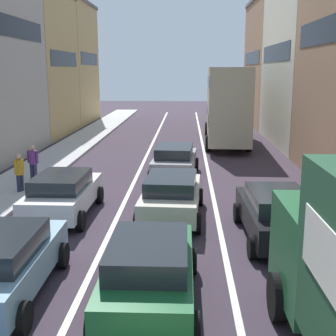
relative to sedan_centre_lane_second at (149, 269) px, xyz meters
name	(u,v)px	position (x,y,z in m)	size (l,w,h in m)	color
sidewalk_left	(49,163)	(-6.58, 14.32, -0.73)	(2.60, 64.00, 0.14)	#B4B4B4
lane_stripe_left	(142,165)	(-1.58, 14.32, -0.79)	(0.16, 60.00, 0.01)	silver
lane_stripe_right	(207,165)	(1.82, 14.32, -0.79)	(0.16, 60.00, 0.01)	silver
sedan_centre_lane_second	(149,269)	(0.00, 0.00, 0.00)	(2.07, 4.30, 1.49)	#19592D
wagon_left_lane_second	(2,262)	(-3.25, 0.21, 0.00)	(2.11, 4.33, 1.49)	#759EB7
hatchback_centre_lane_third	(172,195)	(0.27, 5.76, 0.00)	(2.24, 4.39, 1.49)	beige
sedan_left_lane_third	(63,193)	(-3.43, 5.80, 0.00)	(2.09, 4.32, 1.49)	silver
coupe_centre_lane_fourth	(175,160)	(0.21, 11.67, 0.00)	(2.30, 4.41, 1.49)	gray
sedan_right_lane_behind_truck	(277,213)	(3.41, 3.92, 0.00)	(2.15, 4.35, 1.49)	black
bus_mid_queue_primary	(227,102)	(3.42, 21.70, 2.03)	(3.08, 10.58, 5.06)	#BFB793
pedestrian_near_kerb	(19,171)	(-5.89, 8.41, 0.15)	(0.34, 0.52, 1.66)	#262D47
pedestrian_mid_sidewalk	(33,161)	(-6.03, 10.42, 0.15)	(0.53, 0.34, 1.66)	#262D47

